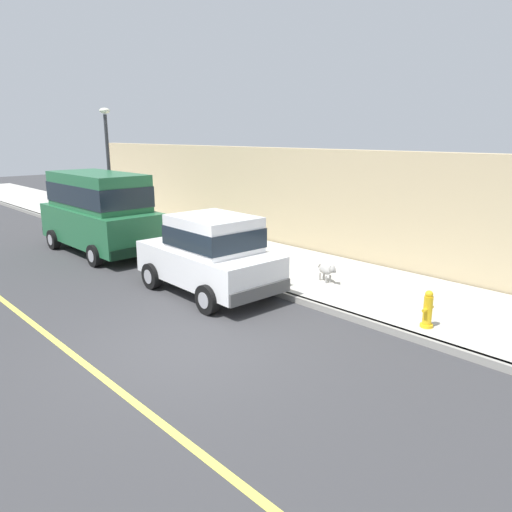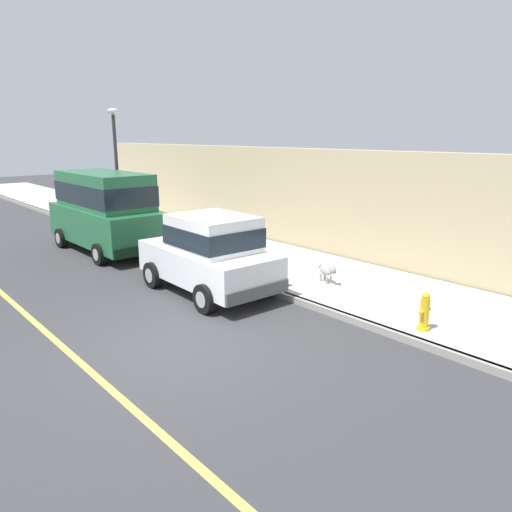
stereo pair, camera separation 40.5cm
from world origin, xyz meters
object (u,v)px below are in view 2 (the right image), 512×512
car_white_hatchback (210,253)px  dog_grey (327,271)px  street_lamp (116,156)px  car_green_van (105,208)px  fire_hydrant (425,312)px

car_white_hatchback → dog_grey: size_ratio=5.22×
car_white_hatchback → dog_grey: car_white_hatchback is taller
dog_grey → street_lamp: street_lamp is taller
car_green_van → fire_hydrant: (1.46, -10.34, -0.92)m
fire_hydrant → street_lamp: street_lamp is taller
car_white_hatchback → fire_hydrant: 4.95m
fire_hydrant → street_lamp: 12.43m
car_white_hatchback → fire_hydrant: (1.47, -4.70, -0.50)m
fire_hydrant → car_green_van: bearing=98.0°
car_white_hatchback → street_lamp: street_lamp is taller
car_white_hatchback → street_lamp: size_ratio=0.87×
dog_grey → fire_hydrant: fire_hydrant is taller
dog_grey → street_lamp: 9.48m
car_green_van → street_lamp: street_lamp is taller
car_green_van → street_lamp: size_ratio=1.11×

